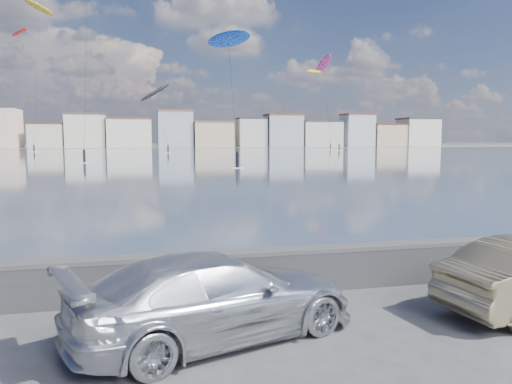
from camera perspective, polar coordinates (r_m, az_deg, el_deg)
ground at (r=8.99m, az=-0.53°, el=-17.01°), size 700.00×700.00×0.00m
bay_water at (r=99.65m, az=-11.93°, el=4.00°), size 500.00×177.00×0.00m
far_shore_strip at (r=208.11m, az=-12.49°, el=5.05°), size 500.00×60.00×0.00m
seawall at (r=11.31m, az=-3.51°, el=-9.00°), size 400.00×0.36×1.08m
far_buildings at (r=194.11m, az=-12.10°, el=6.77°), size 240.79×13.26×14.60m
car_silver at (r=9.01m, az=-4.67°, el=-11.81°), size 5.66×3.72×1.52m
kitesurfer_5 at (r=155.52m, az=6.66°, el=13.44°), size 8.96×17.08×24.88m
kitesurfer_6 at (r=72.10m, az=-3.20°, el=16.94°), size 6.76×17.56×18.30m
kitesurfer_7 at (r=150.49m, az=-23.53°, el=18.48°), size 7.77×9.67×39.79m
kitesurfer_9 at (r=173.31m, az=7.72°, el=14.19°), size 5.10×17.95×31.65m
kitesurfer_11 at (r=173.58m, az=-25.46°, el=16.02°), size 8.35×19.21×37.12m
kitesurfer_14 at (r=131.35m, az=-11.39°, el=11.04°), size 8.36×13.19×17.99m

